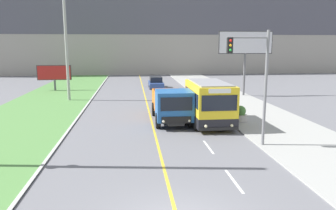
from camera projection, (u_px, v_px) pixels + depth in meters
lane_marking_centre at (179, 187)px, 13.01m from camera, size 2.88×140.00×0.01m
apartment_block_background at (138, 18)px, 63.00m from camera, size 80.00×8.04×21.15m
city_bus at (209, 103)px, 22.85m from camera, size 2.70×5.47×3.03m
dump_truck at (172, 106)px, 23.22m from camera, size 2.52×7.06×2.50m
car_distant at (156, 83)px, 42.57m from camera, size 1.80×4.30×1.45m
utility_pole_far at (66, 39)px, 32.13m from camera, size 1.80×0.28×12.06m
traffic_light_mast at (255, 74)px, 17.44m from camera, size 2.28×0.32×6.33m
billboard_large at (245, 45)px, 35.14m from camera, size 5.93×0.24×7.00m
billboard_small at (54, 73)px, 39.92m from camera, size 4.07×0.24×3.12m
planter_round_near at (240, 115)px, 23.65m from camera, size 0.97×0.97×1.15m
planter_round_second at (221, 103)px, 28.77m from camera, size 0.87×0.87×1.06m
planter_round_third at (207, 94)px, 33.88m from camera, size 0.95×0.95×1.12m
planter_round_far at (197, 87)px, 39.00m from camera, size 0.90×0.90×1.07m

